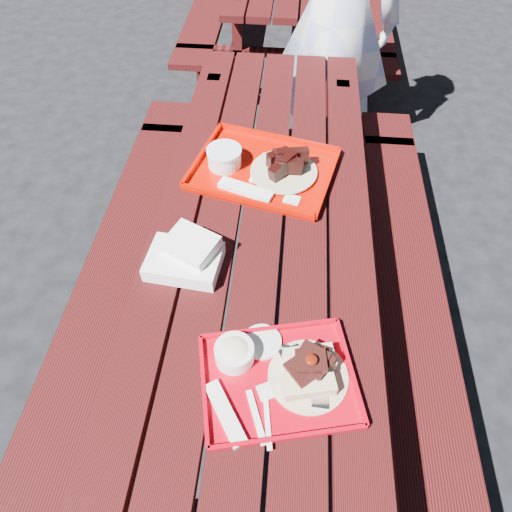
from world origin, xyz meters
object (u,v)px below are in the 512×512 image
person (337,17)px  far_tray (261,168)px  picnic_table_near (260,269)px  near_tray (277,370)px

person → far_tray: bearing=89.1°
picnic_table_near → far_tray: bearing=94.6°
near_tray → far_tray: size_ratio=0.78×
picnic_table_near → near_tray: bearing=-80.0°
far_tray → person: 1.11m
near_tray → person: 1.88m
picnic_table_near → far_tray: (-0.02, 0.31, 0.22)m
picnic_table_near → near_tray: (0.09, -0.49, 0.22)m
picnic_table_near → person: 1.43m
person → near_tray: bearing=98.7°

